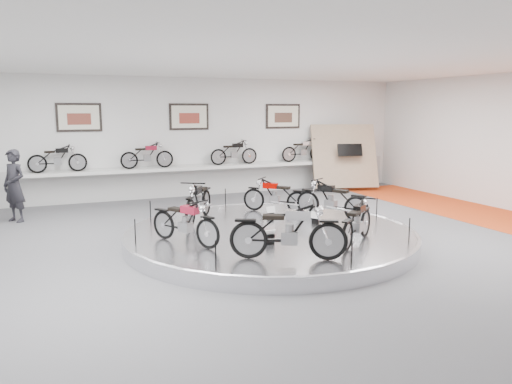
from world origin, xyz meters
name	(u,v)px	position (x,y,z in m)	size (l,w,h in m)	color
floor	(276,246)	(0.00, 0.00, 0.00)	(16.00, 16.00, 0.00)	#4C4C4E
ceiling	(277,57)	(0.00, 0.00, 4.00)	(16.00, 16.00, 0.00)	white
wall_back	(189,138)	(0.00, 7.00, 2.00)	(16.00, 16.00, 0.00)	silver
orange_carpet_strip	(505,220)	(6.80, 0.00, 0.01)	(2.40, 12.60, 0.01)	#C65421
dado_band	(190,180)	(0.00, 6.98, 0.55)	(15.68, 0.04, 1.10)	#BCBCBA
display_platform	(270,236)	(0.00, 0.30, 0.15)	(6.40, 6.40, 0.30)	silver
platform_rim	(270,231)	(0.00, 0.30, 0.27)	(6.40, 6.40, 0.10)	#B2B2BA
shelf	(192,168)	(0.00, 6.70, 1.00)	(11.00, 0.55, 0.10)	silver
poster_left	(79,117)	(-3.50, 6.96, 2.70)	(1.35, 0.06, 0.88)	silver
poster_center	(189,117)	(0.00, 6.96, 2.70)	(1.35, 0.06, 0.88)	silver
poster_right	(283,116)	(3.50, 6.96, 2.70)	(1.35, 0.06, 0.88)	silver
display_panel	(344,156)	(5.60, 6.10, 1.25)	(2.40, 0.12, 2.40)	tan
shelf_bike_a	(58,160)	(-4.20, 6.70, 1.42)	(1.22, 0.42, 0.73)	black
shelf_bike_b	(147,157)	(-1.50, 6.70, 1.42)	(1.22, 0.42, 0.73)	maroon
shelf_bike_c	(234,154)	(1.50, 6.70, 1.42)	(1.22, 0.42, 0.73)	black
shelf_bike_d	(303,152)	(4.20, 6.70, 1.42)	(1.22, 0.42, 0.73)	silver
bike_a	(332,200)	(1.83, 0.74, 0.78)	(1.64, 0.58, 0.96)	black
bike_b	(275,195)	(0.91, 2.01, 0.75)	(1.51, 0.53, 0.89)	#A80500
bike_c	(198,201)	(-1.23, 1.74, 0.80)	(1.71, 0.60, 1.00)	black
bike_d	(185,222)	(-2.04, -0.10, 0.75)	(1.54, 0.54, 0.91)	maroon
bike_e	(288,231)	(-0.62, -1.84, 0.82)	(1.78, 0.63, 1.05)	silver
bike_f	(357,222)	(1.11, -1.40, 0.74)	(1.50, 0.53, 0.88)	black
visitor	(14,186)	(-5.33, 4.88, 0.96)	(0.70, 0.46, 1.92)	black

